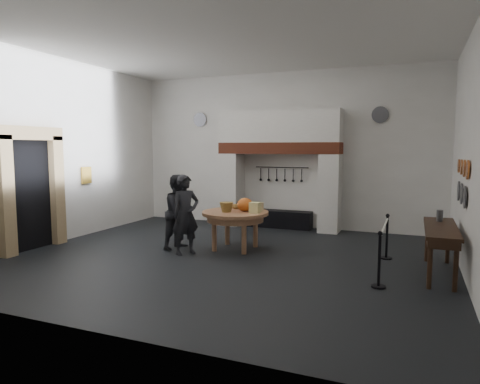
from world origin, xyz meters
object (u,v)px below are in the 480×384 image
at_px(work_table, 235,213).
at_px(side_table, 441,228).
at_px(visitor_near, 186,215).
at_px(barrier_post_near, 379,261).
at_px(visitor_far, 179,212).
at_px(barrier_post_far, 387,238).
at_px(iron_range, 279,219).

relative_size(work_table, side_table, 0.69).
bearing_deg(visitor_near, barrier_post_near, -67.03).
bearing_deg(visitor_far, visitor_near, -123.39).
xyz_separation_m(barrier_post_near, barrier_post_far, (0.00, 2.00, 0.00)).
relative_size(visitor_far, side_table, 0.78).
xyz_separation_m(work_table, side_table, (4.25, -0.41, 0.03)).
relative_size(visitor_near, side_table, 0.79).
relative_size(visitor_near, barrier_post_near, 1.94).
bearing_deg(visitor_far, side_table, -78.27).
relative_size(visitor_far, barrier_post_far, 1.90).
height_order(visitor_near, barrier_post_near, visitor_near).
height_order(barrier_post_near, barrier_post_far, same).
bearing_deg(visitor_near, iron_range, 18.98).
bearing_deg(visitor_near, side_table, -51.80).
relative_size(visitor_near, barrier_post_far, 1.94).
xyz_separation_m(side_table, barrier_post_far, (-0.97, 0.82, -0.42)).
bearing_deg(barrier_post_near, visitor_near, 169.40).
xyz_separation_m(iron_range, visitor_near, (-0.98, -3.76, 0.62)).
bearing_deg(barrier_post_near, side_table, 50.53).
xyz_separation_m(work_table, visitor_near, (-0.83, -0.82, 0.03)).
bearing_deg(iron_range, barrier_post_near, -55.36).
bearing_deg(work_table, barrier_post_near, -25.91).
distance_m(side_table, barrier_post_near, 1.59).
bearing_deg(work_table, visitor_far, -160.93).
bearing_deg(iron_range, work_table, -92.96).
xyz_separation_m(iron_range, barrier_post_far, (3.13, -2.53, 0.20)).
relative_size(side_table, barrier_post_near, 2.44).
xyz_separation_m(iron_range, barrier_post_near, (3.13, -4.53, 0.20)).
height_order(visitor_far, barrier_post_far, visitor_far).
xyz_separation_m(work_table, barrier_post_far, (3.28, 0.41, -0.39)).
distance_m(work_table, barrier_post_far, 3.33).
distance_m(work_table, barrier_post_near, 3.67).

